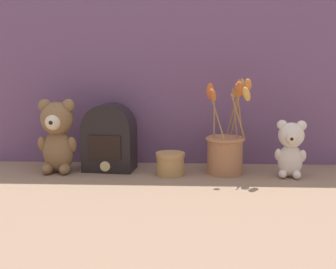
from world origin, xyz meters
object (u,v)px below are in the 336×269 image
object	(u,v)px
vintage_radio	(109,138)
decorative_tin_tall	(170,164)
teddy_bear_medium	(291,148)
teddy_bear_large	(57,134)
flower_vase	(226,148)

from	to	relation	value
vintage_radio	decorative_tin_tall	size ratio (longest dim) A/B	2.39
teddy_bear_medium	vintage_radio	size ratio (longest dim) A/B	0.81
teddy_bear_medium	decorative_tin_tall	world-z (taller)	teddy_bear_medium
teddy_bear_large	flower_vase	distance (m)	0.55
flower_vase	teddy_bear_medium	bearing A→B (deg)	-8.90
teddy_bear_large	vintage_radio	world-z (taller)	teddy_bear_large
vintage_radio	decorative_tin_tall	xyz separation A→B (m)	(0.21, -0.06, -0.07)
vintage_radio	decorative_tin_tall	distance (m)	0.23
flower_vase	decorative_tin_tall	bearing A→B (deg)	-171.57
flower_vase	vintage_radio	distance (m)	0.39
teddy_bear_medium	flower_vase	size ratio (longest dim) A/B	0.58
flower_vase	vintage_radio	xyz separation A→B (m)	(-0.38, 0.03, 0.02)
teddy_bear_large	teddy_bear_medium	bearing A→B (deg)	-2.02
teddy_bear_large	vintage_radio	distance (m)	0.17
vintage_radio	decorative_tin_tall	world-z (taller)	vintage_radio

